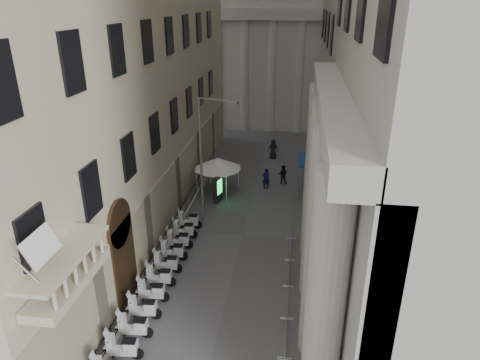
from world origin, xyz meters
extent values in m
cylinder|color=silver|center=(-4.29, 24.65, 0.97)|extent=(0.06, 0.06, 1.94)
cylinder|color=silver|center=(-1.83, 24.65, 0.97)|extent=(0.06, 0.06, 1.94)
cylinder|color=silver|center=(-4.29, 27.12, 0.97)|extent=(0.06, 0.06, 1.94)
cylinder|color=silver|center=(-1.83, 27.12, 0.97)|extent=(0.06, 0.06, 1.94)
cube|color=white|center=(-3.06, 25.88, 1.98)|extent=(2.64, 2.64, 0.11)
cone|color=white|center=(-3.06, 25.88, 2.42)|extent=(3.53, 3.53, 0.88)
cylinder|color=gray|center=(-2.98, 20.82, 4.24)|extent=(0.16, 0.16, 8.49)
cylinder|color=gray|center=(-1.77, 20.42, 8.49)|extent=(2.45, 0.93, 0.12)
cube|color=gray|center=(-0.67, 20.04, 8.44)|extent=(0.58, 0.39, 0.16)
cube|color=black|center=(-2.50, 23.86, 1.01)|extent=(0.54, 0.99, 2.02)
cube|color=#19E54C|center=(-2.35, 23.82, 1.23)|extent=(0.24, 0.71, 1.12)
imported|color=#0E0E39|center=(0.85, 26.75, 0.86)|extent=(0.74, 0.64, 1.72)
imported|color=black|center=(2.15, 27.93, 0.81)|extent=(0.83, 0.67, 1.61)
imported|color=black|center=(0.96, 33.83, 0.94)|extent=(0.93, 0.61, 1.89)
camera|label=1|loc=(3.12, -4.65, 14.10)|focal=32.00mm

